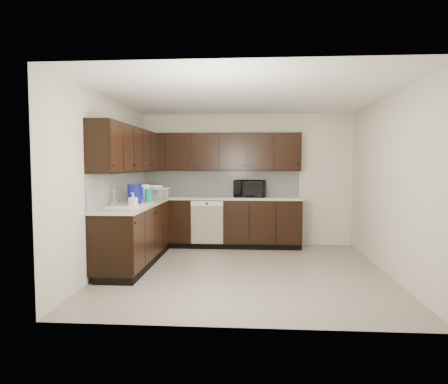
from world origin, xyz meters
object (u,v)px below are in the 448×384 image
object	(u,v)px
sink	(129,210)
storage_bin	(156,193)
blue_pitcher	(134,194)
microwave	(250,189)
toaster_oven	(153,191)

from	to	relation	value
sink	storage_bin	world-z (taller)	sink
blue_pitcher	microwave	bearing A→B (deg)	23.31
storage_bin	blue_pitcher	size ratio (longest dim) A/B	1.41
sink	storage_bin	size ratio (longest dim) A/B	1.89
toaster_oven	blue_pitcher	distance (m)	1.55
toaster_oven	storage_bin	distance (m)	0.37
sink	blue_pitcher	bearing A→B (deg)	78.43
sink	microwave	xyz separation A→B (m)	(1.75, 1.69, 0.21)
sink	microwave	world-z (taller)	microwave
toaster_oven	storage_bin	xyz separation A→B (m)	(0.14, -0.35, -0.02)
toaster_oven	microwave	bearing A→B (deg)	-14.07
sink	microwave	bearing A→B (deg)	44.06
storage_bin	blue_pitcher	xyz separation A→B (m)	(-0.04, -1.20, 0.07)
microwave	toaster_oven	xyz separation A→B (m)	(-1.81, 0.02, -0.05)
microwave	storage_bin	distance (m)	1.71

